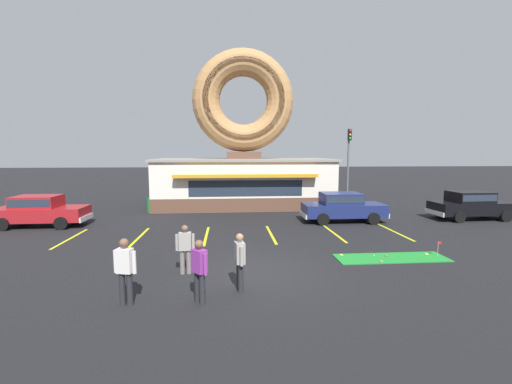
{
  "coord_description": "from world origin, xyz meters",
  "views": [
    {
      "loc": [
        -0.85,
        -10.51,
        3.8
      ],
      "look_at": [
        0.45,
        5.0,
        2.0
      ],
      "focal_mm": 24.0,
      "sensor_mm": 36.0,
      "label": 1
    }
  ],
  "objects_px": {
    "car_red": "(40,210)",
    "pedestrian_clipboard_woman": "(185,247)",
    "car_black": "(471,204)",
    "pedestrian_blue_sweater_man": "(240,259)",
    "car_navy": "(342,206)",
    "trash_bin": "(151,205)",
    "pedestrian_hooded_kid": "(125,268)",
    "traffic_light_pole": "(349,154)",
    "golf_ball": "(374,255)",
    "pedestrian_leather_jacket_man": "(199,268)",
    "putting_flag_pin": "(439,245)"
  },
  "relations": [
    {
      "from": "pedestrian_blue_sweater_man",
      "to": "traffic_light_pole",
      "type": "height_order",
      "value": "traffic_light_pole"
    },
    {
      "from": "putting_flag_pin",
      "to": "pedestrian_hooded_kid",
      "type": "height_order",
      "value": "pedestrian_hooded_kid"
    },
    {
      "from": "car_black",
      "to": "pedestrian_clipboard_woman",
      "type": "distance_m",
      "value": 16.99
    },
    {
      "from": "putting_flag_pin",
      "to": "pedestrian_leather_jacket_man",
      "type": "height_order",
      "value": "pedestrian_leather_jacket_man"
    },
    {
      "from": "pedestrian_hooded_kid",
      "to": "pedestrian_clipboard_woman",
      "type": "height_order",
      "value": "pedestrian_hooded_kid"
    },
    {
      "from": "car_black",
      "to": "car_navy",
      "type": "bearing_deg",
      "value": -179.58
    },
    {
      "from": "pedestrian_blue_sweater_man",
      "to": "trash_bin",
      "type": "height_order",
      "value": "pedestrian_blue_sweater_man"
    },
    {
      "from": "pedestrian_hooded_kid",
      "to": "trash_bin",
      "type": "distance_m",
      "value": 13.73
    },
    {
      "from": "car_black",
      "to": "traffic_light_pole",
      "type": "distance_m",
      "value": 10.87
    },
    {
      "from": "pedestrian_leather_jacket_man",
      "to": "pedestrian_clipboard_woman",
      "type": "xyz_separation_m",
      "value": [
        -0.61,
        2.17,
        -0.05
      ]
    },
    {
      "from": "traffic_light_pole",
      "to": "car_navy",
      "type": "bearing_deg",
      "value": -111.26
    },
    {
      "from": "pedestrian_blue_sweater_man",
      "to": "pedestrian_leather_jacket_man",
      "type": "distance_m",
      "value": 1.25
    },
    {
      "from": "traffic_light_pole",
      "to": "car_black",
      "type": "bearing_deg",
      "value": -69.32
    },
    {
      "from": "golf_ball",
      "to": "car_red",
      "type": "bearing_deg",
      "value": 156.67
    },
    {
      "from": "pedestrian_hooded_kid",
      "to": "pedestrian_blue_sweater_man",
      "type": "bearing_deg",
      "value": 12.9
    },
    {
      "from": "car_navy",
      "to": "pedestrian_hooded_kid",
      "type": "bearing_deg",
      "value": -132.36
    },
    {
      "from": "putting_flag_pin",
      "to": "pedestrian_blue_sweater_man",
      "type": "distance_m",
      "value": 7.76
    },
    {
      "from": "golf_ball",
      "to": "traffic_light_pole",
      "type": "relative_size",
      "value": 0.01
    },
    {
      "from": "traffic_light_pole",
      "to": "trash_bin",
      "type": "bearing_deg",
      "value": -158.03
    },
    {
      "from": "car_navy",
      "to": "trash_bin",
      "type": "relative_size",
      "value": 4.69
    },
    {
      "from": "pedestrian_clipboard_woman",
      "to": "trash_bin",
      "type": "bearing_deg",
      "value": 107.07
    },
    {
      "from": "golf_ball",
      "to": "trash_bin",
      "type": "xyz_separation_m",
      "value": [
        -10.18,
        10.2,
        0.45
      ]
    },
    {
      "from": "golf_ball",
      "to": "pedestrian_blue_sweater_man",
      "type": "xyz_separation_m",
      "value": [
        -5.02,
        -2.67,
        0.84
      ]
    },
    {
      "from": "putting_flag_pin",
      "to": "car_navy",
      "type": "distance_m",
      "value": 6.75
    },
    {
      "from": "trash_bin",
      "to": "golf_ball",
      "type": "bearing_deg",
      "value": -45.07
    },
    {
      "from": "golf_ball",
      "to": "trash_bin",
      "type": "height_order",
      "value": "trash_bin"
    },
    {
      "from": "car_navy",
      "to": "pedestrian_hooded_kid",
      "type": "distance_m",
      "value": 13.13
    },
    {
      "from": "golf_ball",
      "to": "pedestrian_leather_jacket_man",
      "type": "relative_size",
      "value": 0.03
    },
    {
      "from": "trash_bin",
      "to": "car_red",
      "type": "bearing_deg",
      "value": -142.15
    },
    {
      "from": "pedestrian_blue_sweater_man",
      "to": "trash_bin",
      "type": "xyz_separation_m",
      "value": [
        -5.16,
        12.88,
        -0.39
      ]
    },
    {
      "from": "car_red",
      "to": "pedestrian_leather_jacket_man",
      "type": "height_order",
      "value": "pedestrian_leather_jacket_man"
    },
    {
      "from": "car_navy",
      "to": "pedestrian_clipboard_woman",
      "type": "bearing_deg",
      "value": -135.24
    },
    {
      "from": "car_red",
      "to": "pedestrian_clipboard_woman",
      "type": "relative_size",
      "value": 2.93
    },
    {
      "from": "pedestrian_hooded_kid",
      "to": "traffic_light_pole",
      "type": "distance_m",
      "value": 23.49
    },
    {
      "from": "pedestrian_clipboard_woman",
      "to": "trash_bin",
      "type": "xyz_separation_m",
      "value": [
        -3.5,
        11.4,
        -0.36
      ]
    },
    {
      "from": "putting_flag_pin",
      "to": "pedestrian_blue_sweater_man",
      "type": "height_order",
      "value": "pedestrian_blue_sweater_man"
    },
    {
      "from": "pedestrian_blue_sweater_man",
      "to": "trash_bin",
      "type": "bearing_deg",
      "value": 111.82
    },
    {
      "from": "car_navy",
      "to": "pedestrian_clipboard_woman",
      "type": "relative_size",
      "value": 2.93
    },
    {
      "from": "car_red",
      "to": "pedestrian_leather_jacket_man",
      "type": "relative_size",
      "value": 2.79
    },
    {
      "from": "pedestrian_clipboard_woman",
      "to": "traffic_light_pole",
      "type": "height_order",
      "value": "traffic_light_pole"
    },
    {
      "from": "car_black",
      "to": "pedestrian_blue_sweater_man",
      "type": "bearing_deg",
      "value": -146.07
    },
    {
      "from": "putting_flag_pin",
      "to": "car_navy",
      "type": "height_order",
      "value": "car_navy"
    },
    {
      "from": "pedestrian_clipboard_woman",
      "to": "traffic_light_pole",
      "type": "xyz_separation_m",
      "value": [
        11.48,
        17.45,
        2.85
      ]
    },
    {
      "from": "traffic_light_pole",
      "to": "pedestrian_hooded_kid",
      "type": "bearing_deg",
      "value": -122.95
    },
    {
      "from": "pedestrian_blue_sweater_man",
      "to": "pedestrian_hooded_kid",
      "type": "height_order",
      "value": "pedestrian_hooded_kid"
    },
    {
      "from": "trash_bin",
      "to": "traffic_light_pole",
      "type": "bearing_deg",
      "value": 21.97
    },
    {
      "from": "pedestrian_blue_sweater_man",
      "to": "traffic_light_pole",
      "type": "distance_m",
      "value": 21.51
    },
    {
      "from": "car_navy",
      "to": "pedestrian_leather_jacket_man",
      "type": "bearing_deg",
      "value": -125.79
    },
    {
      "from": "putting_flag_pin",
      "to": "pedestrian_hooded_kid",
      "type": "relative_size",
      "value": 0.32
    },
    {
      "from": "trash_bin",
      "to": "car_black",
      "type": "bearing_deg",
      "value": -11.42
    }
  ]
}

